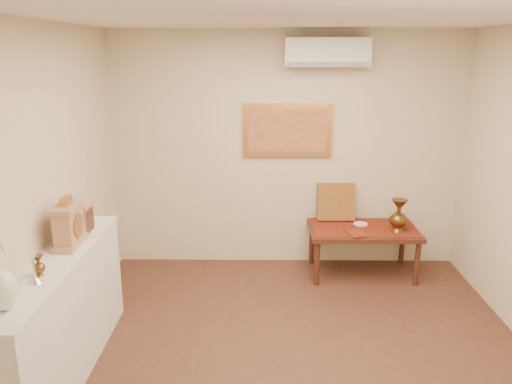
{
  "coord_description": "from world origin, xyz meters",
  "views": [
    {
      "loc": [
        -0.3,
        -3.39,
        2.47
      ],
      "look_at": [
        -0.35,
        1.15,
        1.18
      ],
      "focal_mm": 35.0,
      "sensor_mm": 36.0,
      "label": 1
    }
  ],
  "objects_px": {
    "wooden_chest": "(81,218)",
    "mantel_clock": "(69,225)",
    "brass_urn_tall": "(399,212)",
    "low_table": "(363,234)",
    "display_ledge": "(62,319)"
  },
  "relations": [
    {
      "from": "brass_urn_tall",
      "to": "display_ledge",
      "type": "height_order",
      "value": "brass_urn_tall"
    },
    {
      "from": "brass_urn_tall",
      "to": "mantel_clock",
      "type": "distance_m",
      "value": 3.38
    },
    {
      "from": "display_ledge",
      "to": "mantel_clock",
      "type": "relative_size",
      "value": 4.93
    },
    {
      "from": "brass_urn_tall",
      "to": "low_table",
      "type": "relative_size",
      "value": 0.37
    },
    {
      "from": "low_table",
      "to": "display_ledge",
      "type": "bearing_deg",
      "value": -144.9
    },
    {
      "from": "mantel_clock",
      "to": "low_table",
      "type": "bearing_deg",
      "value": 31.12
    },
    {
      "from": "brass_urn_tall",
      "to": "low_table",
      "type": "distance_m",
      "value": 0.47
    },
    {
      "from": "mantel_clock",
      "to": "wooden_chest",
      "type": "distance_m",
      "value": 0.31
    },
    {
      "from": "display_ledge",
      "to": "mantel_clock",
      "type": "xyz_separation_m",
      "value": [
        0.02,
        0.28,
        0.66
      ]
    },
    {
      "from": "low_table",
      "to": "brass_urn_tall",
      "type": "bearing_deg",
      "value": -15.86
    },
    {
      "from": "brass_urn_tall",
      "to": "display_ledge",
      "type": "xyz_separation_m",
      "value": [
        -3.03,
        -1.78,
        -0.29
      ]
    },
    {
      "from": "mantel_clock",
      "to": "display_ledge",
      "type": "bearing_deg",
      "value": -94.64
    },
    {
      "from": "wooden_chest",
      "to": "mantel_clock",
      "type": "bearing_deg",
      "value": -86.83
    },
    {
      "from": "low_table",
      "to": "mantel_clock",
      "type": "bearing_deg",
      "value": -148.88
    },
    {
      "from": "mantel_clock",
      "to": "wooden_chest",
      "type": "xyz_separation_m",
      "value": [
        -0.02,
        0.31,
        -0.05
      ]
    }
  ]
}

